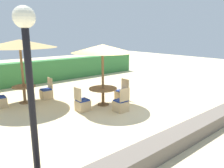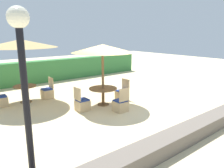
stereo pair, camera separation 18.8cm
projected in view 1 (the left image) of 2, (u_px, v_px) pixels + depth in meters
name	position (u px, v px, depth m)	size (l,w,h in m)	color
ground_plane	(122.00, 109.00, 8.49)	(40.00, 40.00, 0.00)	beige
hedge_row	(49.00, 71.00, 13.30)	(13.00, 0.70, 1.29)	#387A3D
stone_border	(194.00, 130.00, 6.19)	(10.00, 0.56, 0.40)	#6B6056
lamp_post	(28.00, 66.00, 3.63)	(0.36, 0.36, 3.32)	black
parasol_back_left	(20.00, 44.00, 8.72)	(2.93, 2.93, 2.64)	brown
round_table_back_left	(24.00, 90.00, 9.16)	(0.94, 0.94, 0.72)	brown
patio_chair_back_left_east	(47.00, 93.00, 9.82)	(0.46, 0.46, 0.93)	tan
parasol_center	(103.00, 49.00, 8.49)	(2.46, 2.46, 2.46)	brown
round_table_center	(103.00, 91.00, 8.89)	(1.14, 1.14, 0.71)	brown
patio_chair_center_west	(82.00, 104.00, 8.26)	(0.46, 0.46, 0.93)	tan
patio_chair_center_east	(122.00, 94.00, 9.59)	(0.46, 0.46, 0.93)	tan
patio_chair_center_south	(121.00, 105.00, 8.20)	(0.46, 0.46, 0.93)	tan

